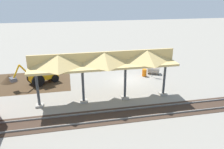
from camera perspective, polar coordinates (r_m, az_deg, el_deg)
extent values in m
plane|color=gray|center=(26.65, 4.20, -1.29)|extent=(120.00, 120.00, 0.00)
cube|color=#42301E|center=(27.64, -21.37, -1.89)|extent=(10.08, 7.00, 0.01)
cube|color=#9E998E|center=(23.23, 13.17, -4.95)|extent=(0.70, 0.70, 0.20)
cylinder|color=#383D42|center=(22.57, 13.51, -1.05)|extent=(0.24, 0.24, 3.60)
cube|color=#9E998E|center=(21.92, 3.36, -6.01)|extent=(0.70, 0.70, 0.20)
cylinder|color=#383D42|center=(21.21, 3.46, -1.89)|extent=(0.24, 0.24, 3.60)
cube|color=#9E998E|center=(21.32, -7.37, -6.96)|extent=(0.70, 0.70, 0.20)
cylinder|color=#383D42|center=(20.59, -7.59, -2.76)|extent=(0.24, 0.24, 3.60)
cube|color=#9E998E|center=(21.49, -18.36, -7.68)|extent=(0.70, 0.70, 0.20)
cylinder|color=#383D42|center=(20.77, -18.88, -3.53)|extent=(0.24, 0.24, 3.60)
cube|color=tan|center=(20.15, -2.05, 2.66)|extent=(13.43, 3.20, 0.20)
cube|color=tan|center=(19.96, -2.07, 4.43)|extent=(13.43, 0.20, 1.10)
pyramid|color=tan|center=(21.00, 9.01, 5.01)|extent=(3.67, 3.20, 1.10)
pyramid|color=tan|center=(19.96, -2.07, 4.43)|extent=(3.67, 3.20, 1.10)
pyramid|color=tan|center=(19.72, -13.85, 3.65)|extent=(3.67, 3.20, 1.10)
cube|color=slate|center=(20.46, 9.70, -8.42)|extent=(60.00, 0.08, 0.15)
cube|color=slate|center=(19.32, 11.23, -10.40)|extent=(60.00, 0.08, 0.15)
cube|color=#38281E|center=(19.91, 10.43, -9.53)|extent=(60.00, 2.58, 0.03)
cylinder|color=gray|center=(27.57, 10.47, 1.39)|extent=(0.06, 0.06, 2.01)
cylinder|color=red|center=(27.32, 10.58, 3.01)|extent=(0.72, 0.30, 0.76)
cube|color=orange|center=(26.48, -17.48, -0.13)|extent=(3.43, 2.69, 0.90)
cube|color=#1E262D|center=(26.05, -18.15, 2.14)|extent=(1.70, 1.65, 1.40)
cube|color=orange|center=(26.64, -15.65, 1.79)|extent=(1.54, 1.51, 0.50)
cylinder|color=black|center=(26.88, -19.90, -0.73)|extent=(1.37, 0.94, 1.40)
cylinder|color=black|center=(25.62, -18.71, -1.61)|extent=(1.37, 0.94, 1.40)
cylinder|color=black|center=(27.62, -15.88, -0.26)|extent=(0.93, 0.70, 0.90)
cylinder|color=black|center=(26.51, -14.66, -1.01)|extent=(0.93, 0.70, 0.90)
cylinder|color=orange|center=(25.46, -21.95, 1.14)|extent=(1.02, 0.68, 1.41)
cylinder|color=orange|center=(25.24, -23.78, 0.54)|extent=(0.93, 0.62, 1.53)
cube|color=#47474C|center=(25.38, -24.44, -1.22)|extent=(0.91, 0.99, 0.40)
cone|color=#42301E|center=(28.60, -25.21, -1.74)|extent=(4.06, 4.06, 1.67)
cylinder|color=#9E9384|center=(28.84, 10.79, 1.18)|extent=(1.74, 1.56, 1.02)
cylinder|color=black|center=(28.89, 9.38, 1.31)|extent=(0.32, 0.60, 0.66)
cylinder|color=orange|center=(27.81, 8.44, 0.47)|extent=(0.56, 0.56, 0.90)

